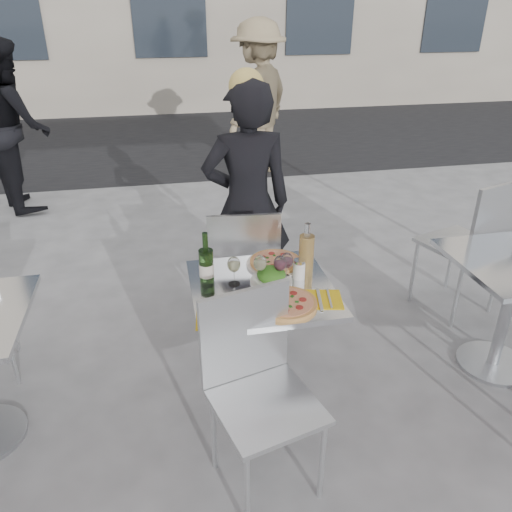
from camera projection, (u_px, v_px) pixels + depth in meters
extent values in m
plane|color=slate|center=(261.00, 398.00, 2.90)|extent=(80.00, 80.00, 0.00)
cube|color=black|center=(183.00, 136.00, 8.58)|extent=(24.00, 5.00, 0.00)
cylinder|color=#B7BABF|center=(261.00, 396.00, 2.89)|extent=(0.44, 0.44, 0.02)
cylinder|color=#B7BABF|center=(261.00, 346.00, 2.73)|extent=(0.07, 0.07, 0.72)
cube|color=silver|center=(262.00, 289.00, 2.56)|extent=(0.72, 0.72, 0.03)
cylinder|color=#B7BABF|center=(492.00, 363.00, 3.16)|extent=(0.44, 0.44, 0.02)
cylinder|color=#B7BABF|center=(505.00, 316.00, 3.00)|extent=(0.07, 0.07, 0.72)
cylinder|color=silver|center=(266.00, 287.00, 3.58)|extent=(0.02, 0.02, 0.47)
cylinder|color=silver|center=(214.00, 289.00, 3.54)|extent=(0.02, 0.02, 0.47)
cylinder|color=silver|center=(273.00, 315.00, 3.24)|extent=(0.02, 0.02, 0.47)
cylinder|color=silver|center=(216.00, 319.00, 3.21)|extent=(0.02, 0.02, 0.47)
cube|color=silver|center=(242.00, 270.00, 3.28)|extent=(0.48, 0.48, 0.03)
cube|color=silver|center=(244.00, 251.00, 2.98)|extent=(0.44, 0.07, 0.47)
cylinder|color=silver|center=(247.00, 493.00, 2.07)|extent=(0.02, 0.02, 0.46)
cylinder|color=silver|center=(322.00, 461.00, 2.22)|extent=(0.02, 0.02, 0.46)
cylinder|color=silver|center=(214.00, 432.00, 2.36)|extent=(0.02, 0.02, 0.46)
cylinder|color=silver|center=(282.00, 407.00, 2.51)|extent=(0.02, 0.02, 0.46)
cube|color=silver|center=(267.00, 407.00, 2.18)|extent=(0.53, 0.53, 0.03)
cube|color=silver|center=(245.00, 334.00, 2.24)|extent=(0.42, 0.14, 0.46)
cylinder|color=silver|center=(11.00, 322.00, 3.20)|extent=(0.02, 0.02, 0.44)
cylinder|color=silver|center=(11.00, 354.00, 2.91)|extent=(0.02, 0.02, 0.44)
cylinder|color=silver|center=(451.00, 259.00, 3.91)|extent=(0.03, 0.03, 0.50)
cylinder|color=silver|center=(413.00, 272.00, 3.73)|extent=(0.03, 0.03, 0.50)
cylinder|color=silver|center=(495.00, 282.00, 3.60)|extent=(0.03, 0.03, 0.50)
cylinder|color=silver|center=(457.00, 296.00, 3.42)|extent=(0.03, 0.03, 0.50)
cube|color=silver|center=(460.00, 244.00, 3.55)|extent=(0.59, 0.59, 0.03)
cube|color=silver|center=(497.00, 221.00, 3.24)|extent=(0.46, 0.17, 0.50)
imported|color=black|center=(247.00, 205.00, 3.37)|extent=(0.60, 0.40, 1.66)
imported|color=black|center=(13.00, 126.00, 5.28)|extent=(0.98, 1.07, 1.78)
imported|color=#93805F|center=(259.00, 100.00, 6.34)|extent=(1.33, 1.40, 1.91)
cylinder|color=tan|center=(286.00, 303.00, 2.40)|extent=(0.30, 0.30, 0.02)
cylinder|color=beige|center=(286.00, 301.00, 2.39)|extent=(0.27, 0.27, 0.00)
cylinder|color=white|center=(275.00, 264.00, 2.76)|extent=(0.32, 0.32, 0.01)
cylinder|color=tan|center=(275.00, 262.00, 2.76)|extent=(0.28, 0.28, 0.02)
cylinder|color=beige|center=(275.00, 260.00, 2.75)|extent=(0.25, 0.25, 0.00)
cylinder|color=white|center=(271.00, 281.00, 2.59)|extent=(0.22, 0.22, 0.01)
ellipsoid|color=#175F18|center=(271.00, 275.00, 2.58)|extent=(0.15, 0.15, 0.08)
sphere|color=#B21914|center=(278.00, 270.00, 2.60)|extent=(0.03, 0.03, 0.03)
cylinder|color=#274A1B|center=(207.00, 268.00, 2.52)|extent=(0.07, 0.07, 0.20)
cone|color=#274A1B|center=(206.00, 250.00, 2.48)|extent=(0.07, 0.07, 0.03)
cylinder|color=#274A1B|center=(205.00, 242.00, 2.46)|extent=(0.03, 0.03, 0.10)
cylinder|color=silver|center=(207.00, 270.00, 2.53)|extent=(0.07, 0.07, 0.07)
cylinder|color=tan|center=(306.00, 255.00, 2.63)|extent=(0.08, 0.08, 0.22)
cylinder|color=white|center=(308.00, 231.00, 2.57)|extent=(0.03, 0.03, 0.08)
cylinder|color=white|center=(299.00, 270.00, 2.62)|extent=(0.06, 0.06, 0.09)
cylinder|color=silver|center=(299.00, 262.00, 2.59)|extent=(0.06, 0.06, 0.02)
cylinder|color=white|center=(234.00, 284.00, 2.58)|extent=(0.06, 0.06, 0.00)
cylinder|color=white|center=(234.00, 276.00, 2.56)|extent=(0.01, 0.01, 0.09)
ellipsoid|color=white|center=(234.00, 264.00, 2.53)|extent=(0.07, 0.07, 0.08)
ellipsoid|color=#F0F0A9|center=(234.00, 266.00, 2.53)|extent=(0.05, 0.05, 0.05)
cylinder|color=white|center=(260.00, 282.00, 2.59)|extent=(0.06, 0.06, 0.00)
cylinder|color=white|center=(260.00, 275.00, 2.57)|extent=(0.01, 0.01, 0.09)
ellipsoid|color=white|center=(260.00, 263.00, 2.54)|extent=(0.07, 0.07, 0.08)
ellipsoid|color=#F0F0A9|center=(260.00, 265.00, 2.54)|extent=(0.05, 0.05, 0.05)
cylinder|color=white|center=(280.00, 283.00, 2.59)|extent=(0.06, 0.06, 0.00)
cylinder|color=white|center=(280.00, 275.00, 2.57)|extent=(0.01, 0.01, 0.09)
ellipsoid|color=white|center=(280.00, 263.00, 2.54)|extent=(0.07, 0.07, 0.08)
ellipsoid|color=#44091B|center=(280.00, 265.00, 2.54)|extent=(0.05, 0.05, 0.05)
cylinder|color=white|center=(286.00, 279.00, 2.62)|extent=(0.06, 0.06, 0.00)
cylinder|color=white|center=(286.00, 272.00, 2.60)|extent=(0.01, 0.01, 0.09)
ellipsoid|color=white|center=(287.00, 260.00, 2.57)|extent=(0.07, 0.07, 0.08)
ellipsoid|color=#44091B|center=(287.00, 262.00, 2.57)|extent=(0.05, 0.05, 0.05)
cube|color=yellow|center=(216.00, 319.00, 2.29)|extent=(0.20, 0.20, 0.00)
cube|color=#B7BABF|center=(211.00, 318.00, 2.29)|extent=(0.04, 0.20, 0.00)
cube|color=#B7BABF|center=(222.00, 317.00, 2.30)|extent=(0.03, 0.18, 0.00)
cube|color=yellow|center=(323.00, 299.00, 2.44)|extent=(0.21, 0.21, 0.00)
cube|color=#B7BABF|center=(320.00, 299.00, 2.44)|extent=(0.05, 0.20, 0.00)
cube|color=#B7BABF|center=(329.00, 298.00, 2.45)|extent=(0.05, 0.18, 0.00)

